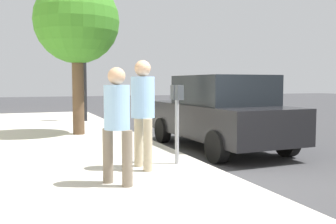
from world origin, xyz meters
TOP-DOWN VIEW (x-y plane):
  - ground_plane at (0.00, 0.00)m, footprint 80.00×80.00m
  - sidewalk_slab at (0.00, 3.00)m, footprint 28.00×6.00m
  - parking_meter at (0.90, 0.50)m, footprint 0.36×0.12m
  - pedestrian_at_meter at (0.75, 1.19)m, footprint 0.55×0.40m
  - pedestrian_bystander at (-0.07, 1.83)m, footprint 0.45×0.36m
  - parked_sedan_near at (2.67, -1.35)m, footprint 4.45×2.06m
  - street_tree at (5.50, 1.58)m, footprint 2.34×2.34m
  - traffic_signal at (9.15, 0.70)m, footprint 0.24×0.44m

SIDE VIEW (x-z plane):
  - ground_plane at x=0.00m, z-range 0.00..0.00m
  - sidewalk_slab at x=0.00m, z-range 0.00..0.15m
  - parked_sedan_near at x=2.67m, z-range 0.01..1.78m
  - pedestrian_bystander at x=-0.07m, z-range 0.28..1.95m
  - parking_meter at x=0.90m, z-range 0.46..1.87m
  - pedestrian_at_meter at x=0.75m, z-range 0.32..2.15m
  - traffic_signal at x=9.15m, z-range 0.78..4.38m
  - street_tree at x=5.50m, z-range 1.10..5.43m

